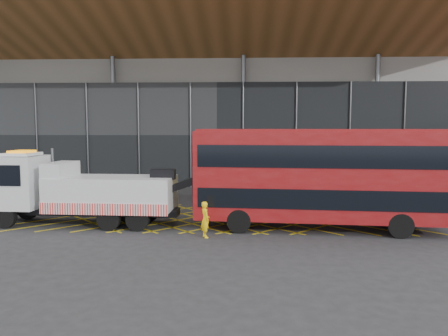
{
  "coord_description": "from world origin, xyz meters",
  "views": [
    {
      "loc": [
        4.09,
        -21.99,
        4.59
      ],
      "look_at": [
        3.0,
        1.5,
        2.4
      ],
      "focal_mm": 35.0,
      "sensor_mm": 36.0,
      "label": 1
    }
  ],
  "objects": [
    {
      "name": "ground_plane",
      "position": [
        0.0,
        0.0,
        0.0
      ],
      "size": [
        120.0,
        120.0,
        0.0
      ],
      "primitive_type": "plane",
      "color": "#29292C"
    },
    {
      "name": "road_markings",
      "position": [
        2.4,
        0.0,
        0.01
      ],
      "size": [
        21.56,
        7.16,
        0.01
      ],
      "color": "gold",
      "rests_on": "ground_plane"
    },
    {
      "name": "construction_building",
      "position": [
        1.92,
        18.4,
        8.98
      ],
      "size": [
        55.0,
        23.97,
        18.0
      ],
      "color": "gray",
      "rests_on": "ground_plane"
    },
    {
      "name": "recovery_truck",
      "position": [
        -3.81,
        -2.0,
        1.65
      ],
      "size": [
        10.26,
        2.81,
        3.57
      ],
      "rotation": [
        0.0,
        0.0,
        -0.04
      ],
      "color": "black",
      "rests_on": "ground_plane"
    },
    {
      "name": "bus_towed",
      "position": [
        7.47,
        -2.46,
        2.51
      ],
      "size": [
        11.29,
        3.52,
        4.52
      ],
      "rotation": [
        0.0,
        0.0,
        -0.09
      ],
      "color": "maroon",
      "rests_on": "ground_plane"
    },
    {
      "name": "worker",
      "position": [
        2.48,
        -4.11,
        0.76
      ],
      "size": [
        0.55,
        0.65,
        1.52
      ],
      "primitive_type": "imported",
      "rotation": [
        0.0,
        0.0,
        1.98
      ],
      "color": "yellow",
      "rests_on": "ground_plane"
    }
  ]
}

